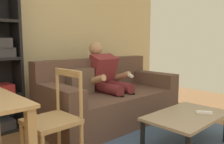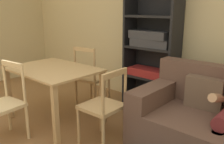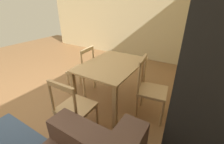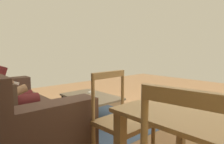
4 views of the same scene
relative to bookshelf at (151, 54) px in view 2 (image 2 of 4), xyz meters
The scene contains 6 objects.
wall_back 0.57m from the bookshelf, 57.11° to the left, with size 6.82×0.12×2.67m, color #D1BC8C.
bookshelf is the anchor object (origin of this frame).
dining_table 1.52m from the bookshelf, 118.37° to the right, with size 1.20×0.87×0.76m.
dining_chair_near_wall 1.01m from the bookshelf, 138.91° to the right, with size 0.48×0.48×0.98m.
dining_chair_facing_couch 1.39m from the bookshelf, 80.58° to the right, with size 0.43×0.43×0.91m.
dining_chair_by_doorway 2.18m from the bookshelf, 109.49° to the right, with size 0.46×0.46×0.93m.
Camera 2 is at (1.77, -0.54, 1.53)m, focal length 38.08 mm.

